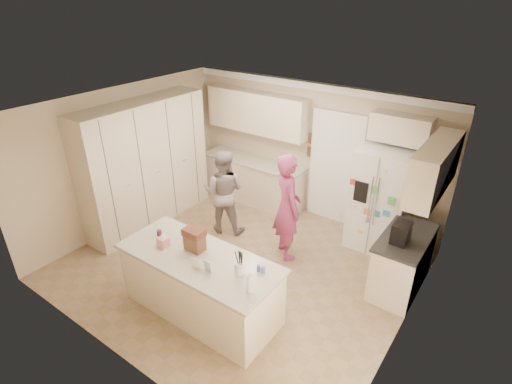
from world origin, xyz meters
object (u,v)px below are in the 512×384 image
Objects in this scene: island_base at (201,285)px; teen_boy at (223,192)px; coffee_maker at (401,233)px; refrigerator at (380,200)px; dollhouse_body at (195,243)px; utensil_crock at (240,268)px; teen_girl at (287,207)px; tissue_box at (163,242)px.

island_base is 1.38× the size of teen_boy.
teen_boy is at bearing -178.67° from coffee_maker.
refrigerator is 3.25m from dollhouse_body.
utensil_crock is at bearing -127.12° from coffee_maker.
dollhouse_body is 1.79m from teen_girl.
utensil_crock is (0.65, 0.05, 0.56)m from island_base.
teen_girl is at bearing 82.34° from island_base.
teen_girl is (-0.40, 1.79, -0.08)m from utensil_crock.
coffee_maker is at bearing 42.83° from island_base.
tissue_box is at bearing -153.43° from dollhouse_body.
coffee_maker is 2.32m from utensil_crock.
refrigerator is 12.00× the size of utensil_crock.
teen_girl is (-1.80, -0.06, -0.15)m from coffee_maker.
tissue_box is at bearing -123.32° from refrigerator.
dollhouse_body reaches higher than tissue_box.
tissue_box is at bearing -142.43° from coffee_maker.
coffee_maker is at bearing 52.88° from utensil_crock.
utensil_crock is at bearing -105.20° from refrigerator.
teen_boy is (-0.94, 1.73, -0.24)m from dollhouse_body.
coffee_maker is 2.00× the size of utensil_crock.
island_base is 2.16m from teen_boy.
dollhouse_body is 1.98m from teen_boy.
teen_girl is (0.40, 1.74, -0.12)m from dollhouse_body.
tissue_box is at bearing -172.87° from utensil_crock.
teen_boy reaches higher than utensil_crock.
dollhouse_body is 0.16× the size of teen_boy.
coffee_maker is at bearing 39.29° from dollhouse_body.
teen_girl is at bearing 77.13° from dollhouse_body.
utensil_crock is 1.21m from tissue_box.
utensil_crock is (-1.40, -1.85, -0.07)m from coffee_maker.
dollhouse_body is (-1.53, -2.86, 0.14)m from refrigerator.
utensil_crock is at bearing 111.39° from teen_boy.
coffee_maker is 1.81m from teen_girl.
teen_girl is at bearing 67.66° from tissue_box.
utensil_crock is 1.07× the size of tissue_box.
refrigerator is at bearing 61.81° from dollhouse_body.
coffee_maker is at bearing 158.27° from teen_boy.
teen_girl is (-1.14, -1.12, 0.02)m from refrigerator.
island_base is 1.20× the size of teen_girl.
teen_girl reaches higher than refrigerator.
coffee_maker is at bearing 37.57° from tissue_box.
refrigerator is at bearing -178.43° from teen_boy.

